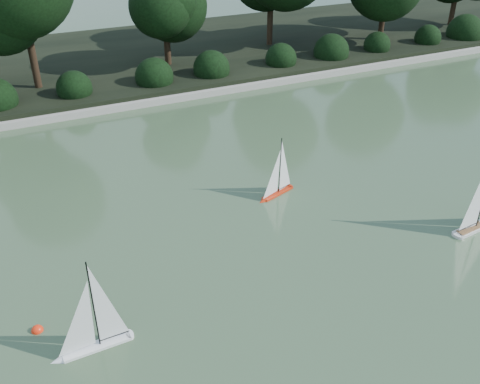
{
  "coord_description": "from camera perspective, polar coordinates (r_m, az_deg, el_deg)",
  "views": [
    {
      "loc": [
        -4.15,
        -4.56,
        5.3
      ],
      "look_at": [
        -0.74,
        2.55,
        0.7
      ],
      "focal_mm": 40.0,
      "sensor_mm": 36.0,
      "label": 1
    }
  ],
  "objects": [
    {
      "name": "race_buoy",
      "position": [
        8.01,
        -20.79,
        -13.65
      ],
      "size": [
        0.16,
        0.16,
        0.16
      ],
      "primitive_type": "sphere",
      "color": "#FF2B0D",
      "rests_on": "ground"
    },
    {
      "name": "pond_coping",
      "position": [
        15.1,
        -8.21,
        9.76
      ],
      "size": [
        40.0,
        0.35,
        0.18
      ],
      "primitive_type": "cube",
      "color": "gray",
      "rests_on": "ground"
    },
    {
      "name": "sailboat_orange",
      "position": [
        10.34,
        3.79,
        0.62
      ],
      "size": [
        0.91,
        0.42,
        1.27
      ],
      "color": "red",
      "rests_on": "ground"
    },
    {
      "name": "shrub_hedge",
      "position": [
        15.8,
        -9.37,
        11.98
      ],
      "size": [
        29.1,
        1.1,
        1.1
      ],
      "color": "black",
      "rests_on": "ground"
    },
    {
      "name": "sailboat_white_a",
      "position": [
        7.37,
        -15.87,
        -14.6
      ],
      "size": [
        1.1,
        0.21,
        1.5
      ],
      "color": "white",
      "rests_on": "ground"
    },
    {
      "name": "far_bank",
      "position": [
        18.76,
        -12.21,
        13.65
      ],
      "size": [
        40.0,
        8.0,
        0.3
      ],
      "primitive_type": "cube",
      "color": "black",
      "rests_on": "ground"
    },
    {
      "name": "ground",
      "position": [
        8.13,
        12.83,
        -11.38
      ],
      "size": [
        80.0,
        80.0,
        0.0
      ],
      "primitive_type": "plane",
      "color": "#385130",
      "rests_on": "ground"
    }
  ]
}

